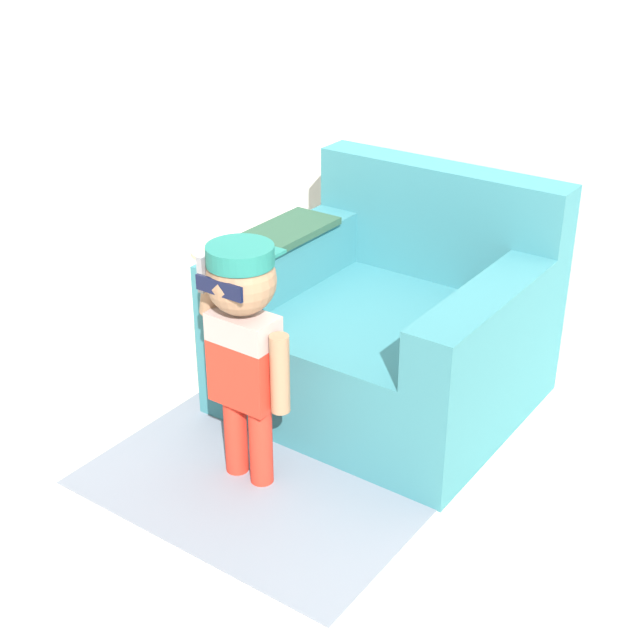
{
  "coord_description": "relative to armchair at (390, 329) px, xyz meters",
  "views": [
    {
      "loc": [
        1.84,
        -2.62,
        2.02
      ],
      "look_at": [
        0.12,
        -0.18,
        0.52
      ],
      "focal_mm": 50.0,
      "sensor_mm": 36.0,
      "label": 1
    }
  ],
  "objects": [
    {
      "name": "rug",
      "position": [
        -0.06,
        -0.55,
        -0.32
      ],
      "size": [
        1.23,
        1.38,
        0.01
      ],
      "color": "gray",
      "rests_on": "ground_plane"
    },
    {
      "name": "wall_back",
      "position": [
        -0.18,
        0.6,
        0.98
      ],
      "size": [
        10.0,
        0.05,
        2.6
      ],
      "color": "silver",
      "rests_on": "ground_plane"
    },
    {
      "name": "side_table",
      "position": [
        -0.81,
        -0.09,
        -0.01
      ],
      "size": [
        0.31,
        0.31,
        0.52
      ],
      "color": "beige",
      "rests_on": "ground_plane"
    },
    {
      "name": "ground_plane",
      "position": [
        -0.18,
        -0.24,
        -0.32
      ],
      "size": [
        10.0,
        10.0,
        0.0
      ],
      "primitive_type": "plane",
      "color": "beige"
    },
    {
      "name": "armchair",
      "position": [
        0.0,
        0.0,
        0.0
      ],
      "size": [
        1.16,
        1.05,
        0.93
      ],
      "color": "teal",
      "rests_on": "ground_plane"
    },
    {
      "name": "person_child",
      "position": [
        -0.12,
        -0.79,
        0.3
      ],
      "size": [
        0.38,
        0.28,
        0.93
      ],
      "color": "red",
      "rests_on": "ground_plane"
    }
  ]
}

